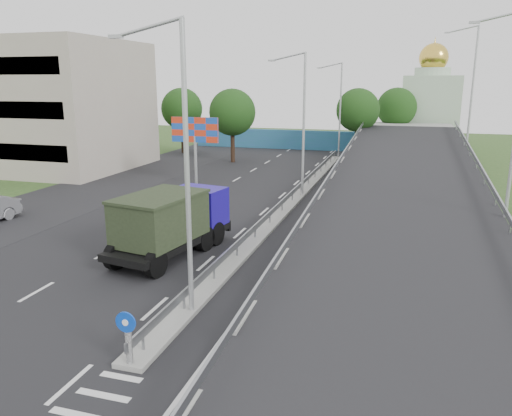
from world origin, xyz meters
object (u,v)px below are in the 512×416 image
at_px(sign_bollard, 128,338).
at_px(lamp_post_near, 181,156).
at_px(lamp_post_mid, 301,117).
at_px(billboard, 195,134).
at_px(dump_truck, 172,220).
at_px(church, 430,105).
at_px(lamp_post_far, 339,105).

height_order(sign_bollard, lamp_post_near, lamp_post_near).
relative_size(lamp_post_mid, billboard, 1.83).
distance_m(billboard, dump_truck, 17.37).
relative_size(church, dump_truck, 1.83).
bearing_deg(billboard, sign_bollard, -70.79).
bearing_deg(church, lamp_post_far, -125.24).
height_order(lamp_post_near, lamp_post_mid, same).
bearing_deg(church, sign_bollard, -99.81).
distance_m(sign_bollard, billboard, 27.53).
height_order(sign_bollard, billboard, billboard).
bearing_deg(billboard, lamp_post_near, -67.51).
bearing_deg(church, lamp_post_near, -100.38).
bearing_deg(church, dump_truck, -105.37).
bearing_deg(lamp_post_far, dump_truck, -95.61).
height_order(lamp_post_mid, billboard, lamp_post_mid).
bearing_deg(dump_truck, billboard, 119.48).
relative_size(billboard, dump_truck, 0.73).
xyz_separation_m(lamp_post_mid, billboard, (-9.11, 2.00, -1.62)).
relative_size(sign_bollard, church, 0.12).
relative_size(lamp_post_near, lamp_post_mid, 1.00).
height_order(lamp_post_far, dump_truck, lamp_post_far).
height_order(lamp_post_far, billboard, lamp_post_far).
distance_m(lamp_post_far, church, 17.15).
height_order(billboard, dump_truck, billboard).
bearing_deg(church, lamp_post_mid, -106.22).
xyz_separation_m(lamp_post_far, billboard, (-9.11, -18.00, -1.62)).
relative_size(church, billboard, 2.51).
distance_m(lamp_post_mid, church, 35.41).
bearing_deg(lamp_post_near, church, 79.62).
relative_size(lamp_post_near, lamp_post_far, 1.00).
bearing_deg(sign_bollard, lamp_post_near, 88.36).
height_order(lamp_post_near, lamp_post_far, same).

